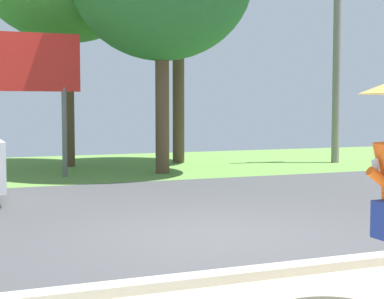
% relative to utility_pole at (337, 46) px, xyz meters
% --- Properties ---
extents(ground_plane, '(40.00, 22.00, 0.20)m').
position_rel_utility_pole_xyz_m(ground_plane, '(-7.78, -5.40, -3.64)').
color(ground_plane, '#424244').
extents(utility_pole, '(1.80, 0.24, 6.83)m').
position_rel_utility_pole_xyz_m(utility_pole, '(0.00, 0.00, 0.00)').
color(utility_pole, gray).
rests_on(utility_pole, ground_plane).
extents(roadside_billboard, '(2.60, 0.12, 3.50)m').
position_rel_utility_pole_xyz_m(roadside_billboard, '(-9.33, -0.69, -1.04)').
color(roadside_billboard, slate).
rests_on(roadside_billboard, ground_plane).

